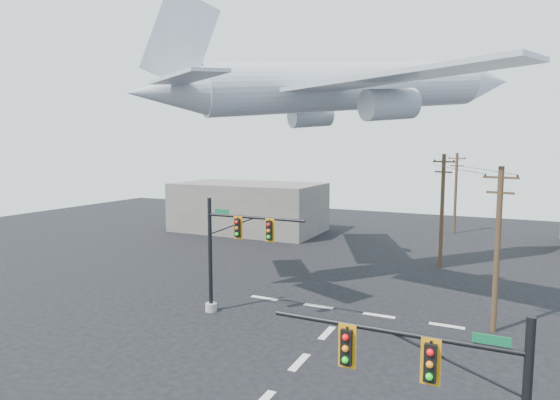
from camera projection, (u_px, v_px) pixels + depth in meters
The scene contains 8 objects.
lane_markings at pixel (310, 351), 23.90m from camera, with size 14.00×21.20×0.01m.
signal_mast_far at pixel (229, 254), 28.80m from camera, with size 6.78×0.80×7.28m.
utility_pole_a at pixel (497, 247), 25.97m from camera, with size 1.83×0.67×9.38m.
utility_pole_b at pixel (442, 208), 40.50m from camera, with size 1.89×0.90×9.87m.
utility_pole_c at pixel (456, 192), 56.63m from camera, with size 2.01×0.33×9.80m.
power_lines at pixel (457, 163), 41.17m from camera, with size 6.55×31.86×0.22m.
airliner at pixel (349, 88), 35.40m from camera, with size 26.70×28.11×8.63m.
building_left at pixel (249, 207), 58.71m from camera, with size 18.00×10.00×6.00m, color slate.
Camera 1 is at (8.37, -16.04, 10.35)m, focal length 30.00 mm.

